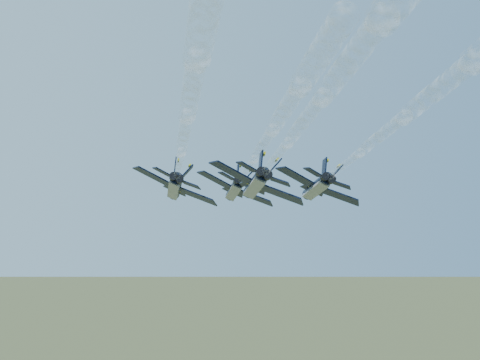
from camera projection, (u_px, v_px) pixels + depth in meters
name	position (u px, v px, depth m)	size (l,w,h in m)	color
jet_lead	(235.00, 189.00, 113.21)	(11.14, 16.47, 5.63)	black
jet_left	(175.00, 187.00, 101.98)	(11.14, 16.47, 5.63)	black
jet_right	(317.00, 187.00, 102.68)	(11.14, 16.47, 5.63)	black
jet_slot	(256.00, 184.00, 90.98)	(11.14, 16.47, 5.63)	black
smoke_trail_lead	(275.00, 174.00, 67.36)	(21.61, 57.03, 2.70)	white
smoke_trail_left	(174.00, 167.00, 56.13)	(21.61, 57.03, 2.70)	white
smoke_trail_right	(430.00, 167.00, 56.83)	(21.61, 57.03, 2.70)	white
smoke_trail_slot	(337.00, 156.00, 45.12)	(21.61, 57.03, 2.70)	white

